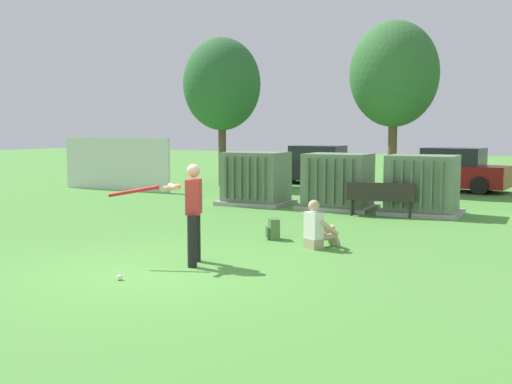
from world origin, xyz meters
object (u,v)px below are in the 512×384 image
(batter, at_px, (190,208))
(parked_car_leftmost, at_px, (315,166))
(park_bench, at_px, (381,197))
(backpack, at_px, (273,229))
(transformer_west, at_px, (256,179))
(parked_car_left_of_center, at_px, (450,171))
(seated_spectator, at_px, (318,229))
(transformer_mid_west, at_px, (338,182))
(transformer_mid_east, at_px, (422,186))
(sports_ball, at_px, (120,277))

(batter, bearing_deg, parked_car_leftmost, 103.08)
(park_bench, xyz_separation_m, backpack, (-1.15, -4.35, -0.32))
(transformer_west, bearing_deg, parked_car_left_of_center, 55.88)
(batter, bearing_deg, transformer_west, 108.57)
(transformer_west, relative_size, seated_spectator, 2.18)
(batter, height_order, seated_spectator, batter)
(transformer_mid_west, distance_m, batter, 8.13)
(backpack, distance_m, parked_car_leftmost, 13.51)
(transformer_mid_east, distance_m, park_bench, 1.31)
(transformer_west, height_order, backpack, transformer_west)
(batter, bearing_deg, parked_car_left_of_center, 82.45)
(transformer_mid_west, bearing_deg, park_bench, -32.11)
(transformer_mid_west, relative_size, batter, 1.21)
(transformer_mid_east, xyz_separation_m, sports_ball, (-2.72, -9.57, -0.74))
(seated_spectator, bearing_deg, backpack, 157.65)
(transformer_mid_east, distance_m, parked_car_leftmost, 9.70)
(transformer_mid_west, relative_size, parked_car_left_of_center, 0.48)
(transformer_west, bearing_deg, backpack, -60.36)
(transformer_mid_east, distance_m, backpack, 5.69)
(transformer_west, distance_m, transformer_mid_east, 5.06)
(backpack, bearing_deg, park_bench, 75.14)
(backpack, bearing_deg, seated_spectator, -22.35)
(sports_ball, xyz_separation_m, backpack, (0.66, 4.29, 0.17))
(transformer_west, distance_m, transformer_mid_west, 2.64)
(transformer_west, relative_size, transformer_mid_west, 1.00)
(park_bench, distance_m, parked_car_leftmost, 9.96)
(transformer_mid_west, bearing_deg, backpack, -86.10)
(batter, bearing_deg, transformer_mid_east, 73.92)
(transformer_west, xyz_separation_m, backpack, (3.00, -5.28, -0.57))
(transformer_west, height_order, seated_spectator, transformer_west)
(transformer_mid_east, height_order, seated_spectator, transformer_mid_east)
(transformer_mid_east, bearing_deg, parked_car_leftmost, 128.13)
(sports_ball, relative_size, parked_car_left_of_center, 0.02)
(transformer_mid_east, xyz_separation_m, parked_car_leftmost, (-5.99, 7.63, -0.04))
(transformer_mid_west, relative_size, backpack, 4.77)
(backpack, height_order, parked_car_left_of_center, parked_car_left_of_center)
(batter, bearing_deg, transformer_mid_west, 90.57)
(park_bench, height_order, seated_spectator, seated_spectator)
(seated_spectator, distance_m, parked_car_left_of_center, 12.75)
(sports_ball, distance_m, seated_spectator, 4.24)
(sports_ball, height_order, parked_car_leftmost, parked_car_leftmost)
(transformer_mid_west, distance_m, parked_car_left_of_center, 7.25)
(batter, height_order, parked_car_left_of_center, batter)
(transformer_mid_east, bearing_deg, transformer_mid_west, 179.35)
(transformer_mid_east, height_order, park_bench, transformer_mid_east)
(transformer_mid_west, relative_size, seated_spectator, 2.18)
(transformer_mid_west, height_order, transformer_mid_east, same)
(parked_car_leftmost, bearing_deg, transformer_mid_west, -64.83)
(batter, bearing_deg, sports_ball, -104.60)
(seated_spectator, xyz_separation_m, backpack, (-1.18, 0.48, -0.16))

